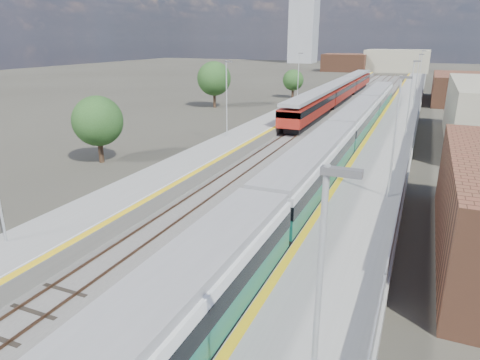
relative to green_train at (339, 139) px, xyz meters
The scene contains 11 objects.
ground 17.87m from the green_train, 94.85° to the left, with size 320.00×320.00×0.00m, color #47443A.
ballast_bed 20.63m from the green_train, 100.53° to the left, with size 10.50×155.00×0.06m, color #565451.
tracks 22.17m from the green_train, 98.21° to the left, with size 8.96×160.00×0.17m.
platform_right 20.58m from the green_train, 79.38° to the left, with size 4.70×155.00×8.52m.
platform_left 22.82m from the green_train, 117.61° to the left, with size 4.30×155.00×8.52m.
buildings 108.41m from the green_train, 100.46° to the left, with size 72.00×185.50×40.00m.
green_train is the anchor object (origin of this frame).
red_train 37.17m from the green_train, 100.86° to the left, with size 2.87×58.15×3.62m.
tree_a 21.19m from the green_train, 156.67° to the right, with size 4.37×4.37×5.92m.
tree_b 34.48m from the green_train, 135.12° to the left, with size 5.31×5.31×7.19m.
tree_c 43.48m from the green_train, 111.85° to the left, with size 3.81×3.81×5.17m.
Camera 1 is at (7.99, -5.02, 10.57)m, focal length 32.00 mm.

